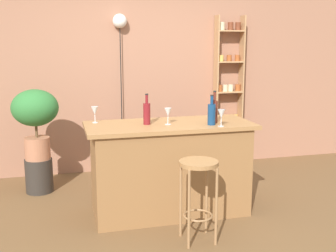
{
  "coord_description": "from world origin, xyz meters",
  "views": [
    {
      "loc": [
        -1.05,
        -3.65,
        1.72
      ],
      "look_at": [
        0.05,
        0.55,
        0.86
      ],
      "focal_mm": 44.69,
      "sensor_mm": 36.0,
      "label": 1
    }
  ],
  "objects_px": {
    "wine_glass_left": "(221,114)",
    "wine_glass_center": "(168,113)",
    "bottle_sauce_amber": "(214,111)",
    "wine_glass_right": "(95,111)",
    "bottle_vinegar": "(147,113)",
    "bottle_soda_blue": "(212,114)",
    "spice_shelf": "(228,89)",
    "potted_plant": "(35,115)",
    "bar_stool": "(198,182)",
    "pendant_globe_light": "(120,25)",
    "plant_stool": "(39,175)"
  },
  "relations": [
    {
      "from": "pendant_globe_light",
      "to": "wine_glass_left",
      "type": "bearing_deg",
      "value": -69.14
    },
    {
      "from": "bottle_sauce_amber",
      "to": "wine_glass_right",
      "type": "relative_size",
      "value": 1.97
    },
    {
      "from": "wine_glass_left",
      "to": "wine_glass_right",
      "type": "bearing_deg",
      "value": 156.47
    },
    {
      "from": "bar_stool",
      "to": "pendant_globe_light",
      "type": "bearing_deg",
      "value": 98.36
    },
    {
      "from": "bottle_sauce_amber",
      "to": "wine_glass_right",
      "type": "xyz_separation_m",
      "value": [
        -1.16,
        0.31,
        -0.0
      ]
    },
    {
      "from": "bar_stool",
      "to": "wine_glass_right",
      "type": "xyz_separation_m",
      "value": [
        -0.79,
        0.92,
        0.51
      ]
    },
    {
      "from": "spice_shelf",
      "to": "bottle_sauce_amber",
      "type": "distance_m",
      "value": 1.78
    },
    {
      "from": "bottle_vinegar",
      "to": "bottle_soda_blue",
      "type": "bearing_deg",
      "value": -16.6
    },
    {
      "from": "bar_stool",
      "to": "bottle_sauce_amber",
      "type": "relative_size",
      "value": 2.26
    },
    {
      "from": "bottle_sauce_amber",
      "to": "wine_glass_left",
      "type": "bearing_deg",
      "value": -90.45
    },
    {
      "from": "bottle_soda_blue",
      "to": "wine_glass_right",
      "type": "height_order",
      "value": "bottle_soda_blue"
    },
    {
      "from": "bar_stool",
      "to": "wine_glass_right",
      "type": "bearing_deg",
      "value": 130.79
    },
    {
      "from": "spice_shelf",
      "to": "plant_stool",
      "type": "bearing_deg",
      "value": -168.33
    },
    {
      "from": "bottle_sauce_amber",
      "to": "wine_glass_right",
      "type": "bearing_deg",
      "value": 164.93
    },
    {
      "from": "wine_glass_center",
      "to": "pendant_globe_light",
      "type": "height_order",
      "value": "pendant_globe_light"
    },
    {
      "from": "bottle_vinegar",
      "to": "wine_glass_right",
      "type": "distance_m",
      "value": 0.53
    },
    {
      "from": "potted_plant",
      "to": "pendant_globe_light",
      "type": "xyz_separation_m",
      "value": [
        1.07,
        0.57,
        1.04
      ]
    },
    {
      "from": "bar_stool",
      "to": "plant_stool",
      "type": "distance_m",
      "value": 2.19
    },
    {
      "from": "bottle_sauce_amber",
      "to": "wine_glass_right",
      "type": "height_order",
      "value": "bottle_sauce_amber"
    },
    {
      "from": "plant_stool",
      "to": "bottle_vinegar",
      "type": "distance_m",
      "value": 1.69
    },
    {
      "from": "spice_shelf",
      "to": "pendant_globe_light",
      "type": "relative_size",
      "value": 1.0
    },
    {
      "from": "pendant_globe_light",
      "to": "bar_stool",
      "type": "bearing_deg",
      "value": -81.64
    },
    {
      "from": "potted_plant",
      "to": "bottle_sauce_amber",
      "type": "bearing_deg",
      "value": -30.72
    },
    {
      "from": "plant_stool",
      "to": "wine_glass_left",
      "type": "height_order",
      "value": "wine_glass_left"
    },
    {
      "from": "bottle_vinegar",
      "to": "bottle_soda_blue",
      "type": "relative_size",
      "value": 1.03
    },
    {
      "from": "wine_glass_left",
      "to": "bottle_soda_blue",
      "type": "bearing_deg",
      "value": 122.67
    },
    {
      "from": "wine_glass_left",
      "to": "wine_glass_right",
      "type": "relative_size",
      "value": 1.0
    },
    {
      "from": "wine_glass_right",
      "to": "bar_stool",
      "type": "bearing_deg",
      "value": -49.21
    },
    {
      "from": "bottle_vinegar",
      "to": "wine_glass_center",
      "type": "xyz_separation_m",
      "value": [
        0.2,
        -0.06,
        0.0
      ]
    },
    {
      "from": "potted_plant",
      "to": "wine_glass_right",
      "type": "relative_size",
      "value": 4.95
    },
    {
      "from": "potted_plant",
      "to": "bottle_vinegar",
      "type": "bearing_deg",
      "value": -41.3
    },
    {
      "from": "wine_glass_center",
      "to": "wine_glass_right",
      "type": "distance_m",
      "value": 0.74
    },
    {
      "from": "bottle_vinegar",
      "to": "bar_stool",
      "type": "bearing_deg",
      "value": -66.22
    },
    {
      "from": "potted_plant",
      "to": "wine_glass_left",
      "type": "height_order",
      "value": "potted_plant"
    },
    {
      "from": "spice_shelf",
      "to": "bottle_soda_blue",
      "type": "relative_size",
      "value": 7.08
    },
    {
      "from": "potted_plant",
      "to": "bottle_sauce_amber",
      "type": "xyz_separation_m",
      "value": [
        1.77,
        -1.05,
        0.14
      ]
    },
    {
      "from": "wine_glass_left",
      "to": "bottle_sauce_amber",
      "type": "bearing_deg",
      "value": 89.55
    },
    {
      "from": "bottle_sauce_amber",
      "to": "wine_glass_center",
      "type": "distance_m",
      "value": 0.47
    },
    {
      "from": "potted_plant",
      "to": "wine_glass_center",
      "type": "bearing_deg",
      "value": -38.22
    },
    {
      "from": "wine_glass_center",
      "to": "pendant_globe_light",
      "type": "relative_size",
      "value": 0.08
    },
    {
      "from": "wine_glass_left",
      "to": "wine_glass_center",
      "type": "relative_size",
      "value": 1.0
    },
    {
      "from": "potted_plant",
      "to": "wine_glass_left",
      "type": "xyz_separation_m",
      "value": [
        1.76,
        -1.24,
        0.13
      ]
    },
    {
      "from": "wine_glass_center",
      "to": "spice_shelf",
      "type": "bearing_deg",
      "value": 50.35
    },
    {
      "from": "potted_plant",
      "to": "pendant_globe_light",
      "type": "relative_size",
      "value": 0.39
    },
    {
      "from": "bottle_vinegar",
      "to": "pendant_globe_light",
      "type": "distance_m",
      "value": 1.78
    },
    {
      "from": "bottle_sauce_amber",
      "to": "bottle_soda_blue",
      "type": "height_order",
      "value": "bottle_sauce_amber"
    },
    {
      "from": "wine_glass_center",
      "to": "bottle_vinegar",
      "type": "bearing_deg",
      "value": 163.97
    },
    {
      "from": "wine_glass_left",
      "to": "wine_glass_right",
      "type": "xyz_separation_m",
      "value": [
        -1.15,
        0.5,
        0.0
      ]
    },
    {
      "from": "wine_glass_center",
      "to": "wine_glass_right",
      "type": "xyz_separation_m",
      "value": [
        -0.68,
        0.28,
        0.0
      ]
    },
    {
      "from": "bar_stool",
      "to": "bottle_sauce_amber",
      "type": "distance_m",
      "value": 0.87
    }
  ]
}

